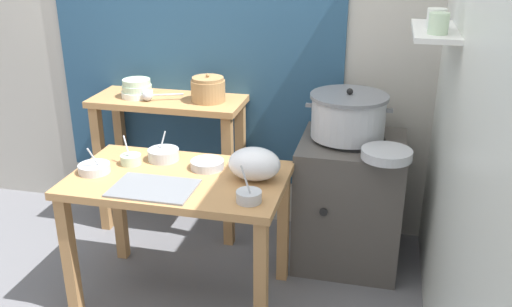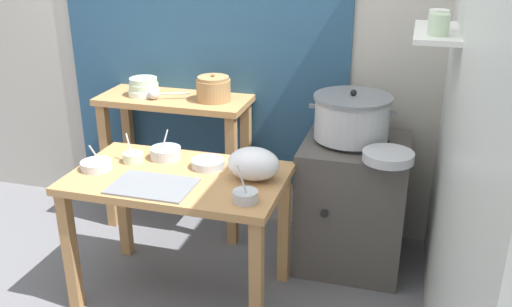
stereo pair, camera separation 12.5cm
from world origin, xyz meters
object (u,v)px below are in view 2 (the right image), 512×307
object	(u,v)px
clay_pot	(213,89)
prep_bowl_3	(96,165)
prep_table	(179,194)
wide_pan	(388,156)
back_shelf_table	(176,130)
prep_bowl_4	(133,157)
plastic_bag	(254,164)
serving_tray	(153,186)
stove_block	(353,202)
prep_bowl_2	(245,196)
bowl_stack_enamel	(144,87)
prep_bowl_0	(166,152)
prep_bowl_1	(208,163)
ladle	(155,94)
steamer_pot	(352,117)

from	to	relation	value
clay_pot	prep_bowl_3	size ratio (longest dim) A/B	1.29
prep_table	wide_pan	world-z (taller)	wide_pan
back_shelf_table	prep_bowl_4	world-z (taller)	back_shelf_table
plastic_bag	clay_pot	bearing A→B (deg)	123.90
back_shelf_table	wide_pan	world-z (taller)	back_shelf_table
serving_tray	prep_bowl_4	world-z (taller)	prep_bowl_4
stove_block	prep_bowl_2	distance (m)	0.97
bowl_stack_enamel	prep_bowl_3	distance (m)	0.80
wide_pan	prep_bowl_0	bearing A→B (deg)	-172.87
back_shelf_table	bowl_stack_enamel	world-z (taller)	bowl_stack_enamel
prep_bowl_1	prep_bowl_3	bearing A→B (deg)	-161.38
plastic_bag	back_shelf_table	bearing A→B (deg)	136.99
prep_table	bowl_stack_enamel	world-z (taller)	bowl_stack_enamel
plastic_bag	prep_bowl_1	distance (m)	0.29
prep_bowl_4	prep_bowl_0	bearing A→B (deg)	33.11
prep_table	ladle	xyz separation A→B (m)	(-0.42, 0.65, 0.33)
prep_bowl_1	serving_tray	bearing A→B (deg)	-119.55
back_shelf_table	bowl_stack_enamel	distance (m)	0.34
prep_bowl_0	prep_bowl_2	bearing A→B (deg)	-33.54
ladle	prep_bowl_1	distance (m)	0.77
bowl_stack_enamel	ladle	distance (m)	0.13
prep_bowl_4	prep_bowl_2	bearing A→B (deg)	-21.52
bowl_stack_enamel	prep_bowl_2	size ratio (longest dim) A/B	1.09
stove_block	wide_pan	bearing A→B (deg)	-54.97
plastic_bag	prep_bowl_1	world-z (taller)	plastic_bag
back_shelf_table	clay_pot	xyz separation A→B (m)	(0.27, 0.00, 0.30)
stove_block	bowl_stack_enamel	world-z (taller)	bowl_stack_enamel
prep_table	prep_bowl_3	size ratio (longest dim) A/B	6.76
back_shelf_table	prep_bowl_1	bearing A→B (deg)	-53.01
plastic_bag	prep_bowl_0	bearing A→B (deg)	166.37
prep_bowl_0	prep_bowl_3	world-z (taller)	prep_bowl_0
prep_bowl_4	back_shelf_table	bearing A→B (deg)	93.27
steamer_pot	bowl_stack_enamel	distance (m)	1.34
wide_pan	prep_bowl_2	bearing A→B (deg)	-138.94
wide_pan	prep_bowl_4	world-z (taller)	prep_bowl_4
prep_bowl_1	wide_pan	bearing A→B (deg)	12.50
stove_block	prep_bowl_0	size ratio (longest dim) A/B	4.65
stove_block	clay_pot	size ratio (longest dim) A/B	3.71
stove_block	plastic_bag	size ratio (longest dim) A/B	2.96
back_shelf_table	serving_tray	size ratio (longest dim) A/B	2.40
prep_bowl_0	prep_bowl_3	distance (m)	0.37
bowl_stack_enamel	prep_bowl_1	bearing A→B (deg)	-42.07
serving_tray	plastic_bag	distance (m)	0.50
prep_table	prep_bowl_2	bearing A→B (deg)	-24.59
wide_pan	prep_bowl_1	world-z (taller)	wide_pan
plastic_bag	prep_bowl_0	distance (m)	0.56
prep_bowl_1	prep_bowl_3	world-z (taller)	prep_bowl_3
prep_bowl_0	prep_bowl_1	size ratio (longest dim) A/B	0.96
stove_block	clay_pot	world-z (taller)	clay_pot
prep_bowl_1	ladle	bearing A→B (deg)	136.10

